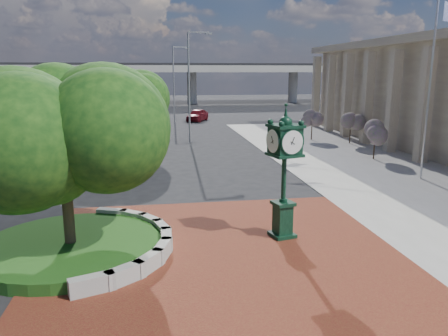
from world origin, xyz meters
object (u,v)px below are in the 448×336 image
(post_clock, at_px, (284,167))
(flagpole_b, at_px, (429,89))
(parked_car, at_px, (197,115))
(street_lamp_far, at_px, (175,78))
(street_lamp_near, at_px, (191,79))

(post_clock, distance_m, flagpole_b, 12.99)
(parked_car, xyz_separation_m, flagpole_b, (9.73, -31.81, 4.32))
(flagpole_b, bearing_deg, parked_car, 107.01)
(parked_car, relative_size, flagpole_b, 0.45)
(street_lamp_far, bearing_deg, post_clock, -87.04)
(street_lamp_near, bearing_deg, post_clock, -86.47)
(post_clock, height_order, street_lamp_near, street_lamp_near)
(flagpole_b, distance_m, street_lamp_far, 33.74)
(parked_car, height_order, street_lamp_far, street_lamp_far)
(post_clock, relative_size, parked_car, 1.10)
(post_clock, bearing_deg, street_lamp_near, 93.53)
(flagpole_b, bearing_deg, post_clock, -144.33)
(flagpole_b, bearing_deg, street_lamp_near, 127.59)
(street_lamp_near, bearing_deg, flagpole_b, -52.41)
(post_clock, xyz_separation_m, parked_car, (0.64, 39.25, -1.92))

